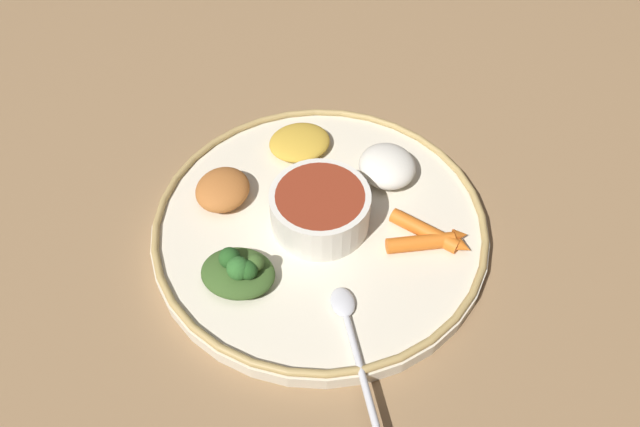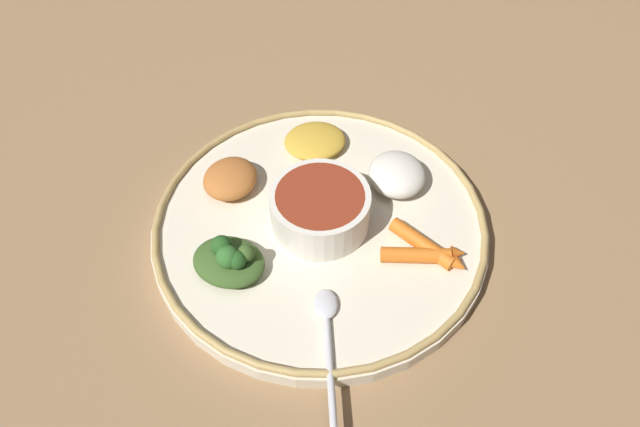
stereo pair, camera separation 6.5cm
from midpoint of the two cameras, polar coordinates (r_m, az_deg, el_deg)
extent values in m
plane|color=olive|center=(0.67, 2.75, -1.95)|extent=(2.40, 2.40, 0.00)
cylinder|color=beige|center=(0.67, 2.78, -1.48)|extent=(0.37, 0.37, 0.02)
torus|color=tan|center=(0.66, 2.82, -0.84)|extent=(0.37, 0.37, 0.01)
cylinder|color=silver|center=(0.64, 2.88, 0.26)|extent=(0.11, 0.11, 0.05)
cylinder|color=maroon|center=(0.63, 2.95, 1.42)|extent=(0.10, 0.10, 0.01)
ellipsoid|color=silver|center=(0.60, 3.69, -8.84)|extent=(0.03, 0.04, 0.01)
cylinder|color=silver|center=(0.56, 4.51, -16.31)|extent=(0.05, 0.13, 0.01)
ellipsoid|color=#385623|center=(0.62, -5.76, -4.81)|extent=(0.08, 0.07, 0.02)
sphere|color=#23511E|center=(0.60, -4.90, -4.64)|extent=(0.02, 0.02, 0.02)
sphere|color=#2D6628|center=(0.60, -5.75, -4.35)|extent=(0.02, 0.02, 0.02)
sphere|color=#385623|center=(0.60, -4.05, -4.01)|extent=(0.02, 0.02, 0.02)
sphere|color=#23511E|center=(0.61, -6.42, -3.27)|extent=(0.02, 0.02, 0.02)
cylinder|color=orange|center=(0.64, 12.03, -4.11)|extent=(0.07, 0.04, 0.02)
cone|color=orange|center=(0.65, 15.86, -4.14)|extent=(0.02, 0.02, 0.01)
cylinder|color=orange|center=(0.65, 12.66, -2.70)|extent=(0.08, 0.05, 0.02)
cone|color=orange|center=(0.64, 16.05, -4.98)|extent=(0.02, 0.02, 0.01)
ellipsoid|color=silver|center=(0.69, 10.02, 3.56)|extent=(0.09, 0.09, 0.03)
ellipsoid|color=#B2662D|center=(0.69, -5.93, 3.19)|extent=(0.07, 0.07, 0.03)
ellipsoid|color=gold|center=(0.73, 2.05, 6.82)|extent=(0.10, 0.10, 0.02)
camera|label=1|loc=(0.03, -87.13, 3.49)|focal=33.47mm
camera|label=2|loc=(0.03, 92.87, -3.49)|focal=33.47mm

